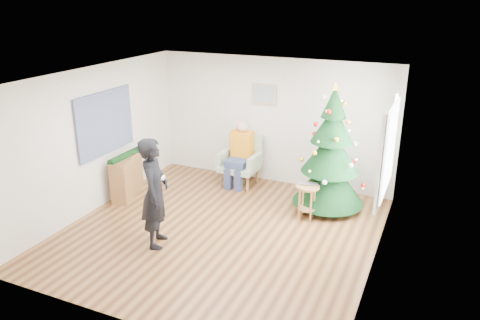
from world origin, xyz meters
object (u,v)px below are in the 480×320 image
at_px(standing_man, 155,193).
at_px(armchair, 241,166).
at_px(christmas_tree, 331,154).
at_px(console, 127,176).
at_px(stool, 307,202).

bearing_deg(standing_man, armchair, -24.84).
distance_m(christmas_tree, armchair, 2.11).
bearing_deg(console, standing_man, -56.97).
height_order(christmas_tree, armchair, christmas_tree).
distance_m(stool, console, 3.54).
relative_size(christmas_tree, armchair, 2.31).
bearing_deg(console, armchair, 22.54).
distance_m(stool, standing_man, 2.70).
xyz_separation_m(stool, armchair, (-1.71, 0.99, 0.06)).
bearing_deg(standing_man, christmas_tree, -62.54).
distance_m(armchair, standing_man, 2.87).
xyz_separation_m(christmas_tree, stool, (-0.24, -0.58, -0.75)).
height_order(christmas_tree, standing_man, christmas_tree).
xyz_separation_m(armchair, console, (-1.80, -1.45, 0.02)).
height_order(christmas_tree, stool, christmas_tree).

